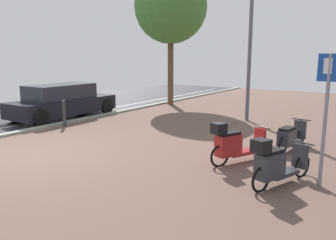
{
  "coord_description": "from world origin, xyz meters",
  "views": [
    {
      "loc": [
        7.53,
        -4.73,
        2.47
      ],
      "look_at": [
        3.54,
        1.24,
        1.1
      ],
      "focal_mm": 36.24,
      "sensor_mm": 36.0,
      "label": 1
    }
  ],
  "objects_px": {
    "scooter_mid": "(275,164)",
    "lamp_post": "(250,33)",
    "scooter_near": "(290,137)",
    "street_tree": "(171,7)",
    "scooter_far": "(234,144)",
    "parked_car_near": "(63,102)",
    "parking_sign": "(326,106)",
    "bollard_far": "(64,113)"
  },
  "relations": [
    {
      "from": "parked_car_near",
      "to": "street_tree",
      "type": "relative_size",
      "value": 0.66
    },
    {
      "from": "scooter_mid",
      "to": "street_tree",
      "type": "xyz_separation_m",
      "value": [
        -7.78,
        8.24,
        4.35
      ]
    },
    {
      "from": "scooter_mid",
      "to": "bollard_far",
      "type": "distance_m",
      "value": 8.01
    },
    {
      "from": "parked_car_near",
      "to": "street_tree",
      "type": "height_order",
      "value": "street_tree"
    },
    {
      "from": "parked_car_near",
      "to": "lamp_post",
      "type": "xyz_separation_m",
      "value": [
        6.44,
        3.49,
        2.66
      ]
    },
    {
      "from": "parking_sign",
      "to": "bollard_far",
      "type": "distance_m",
      "value": 8.71
    },
    {
      "from": "scooter_mid",
      "to": "parked_car_near",
      "type": "bearing_deg",
      "value": 164.06
    },
    {
      "from": "parked_car_near",
      "to": "parking_sign",
      "type": "relative_size",
      "value": 1.75
    },
    {
      "from": "scooter_mid",
      "to": "lamp_post",
      "type": "relative_size",
      "value": 0.29
    },
    {
      "from": "scooter_near",
      "to": "parking_sign",
      "type": "bearing_deg",
      "value": -62.97
    },
    {
      "from": "scooter_far",
      "to": "lamp_post",
      "type": "height_order",
      "value": "lamp_post"
    },
    {
      "from": "parking_sign",
      "to": "scooter_far",
      "type": "bearing_deg",
      "value": 168.19
    },
    {
      "from": "scooter_far",
      "to": "bollard_far",
      "type": "distance_m",
      "value": 6.68
    },
    {
      "from": "scooter_near",
      "to": "scooter_far",
      "type": "xyz_separation_m",
      "value": [
        -0.81,
        -1.79,
        0.09
      ]
    },
    {
      "from": "scooter_far",
      "to": "lamp_post",
      "type": "relative_size",
      "value": 0.29
    },
    {
      "from": "lamp_post",
      "to": "street_tree",
      "type": "relative_size",
      "value": 0.9
    },
    {
      "from": "lamp_post",
      "to": "bollard_far",
      "type": "xyz_separation_m",
      "value": [
        -4.97,
        -4.64,
        -2.84
      ]
    },
    {
      "from": "scooter_near",
      "to": "parked_car_near",
      "type": "height_order",
      "value": "parked_car_near"
    },
    {
      "from": "street_tree",
      "to": "bollard_far",
      "type": "relative_size",
      "value": 7.13
    },
    {
      "from": "scooter_far",
      "to": "street_tree",
      "type": "relative_size",
      "value": 0.26
    },
    {
      "from": "scooter_mid",
      "to": "scooter_far",
      "type": "xyz_separation_m",
      "value": [
        -1.21,
        0.91,
        0.0
      ]
    },
    {
      "from": "scooter_near",
      "to": "scooter_mid",
      "type": "relative_size",
      "value": 1.01
    },
    {
      "from": "scooter_mid",
      "to": "lamp_post",
      "type": "xyz_separation_m",
      "value": [
        -2.89,
        6.16,
        2.85
      ]
    },
    {
      "from": "scooter_near",
      "to": "parked_car_near",
      "type": "relative_size",
      "value": 0.4
    },
    {
      "from": "scooter_near",
      "to": "parking_sign",
      "type": "relative_size",
      "value": 0.7
    },
    {
      "from": "scooter_far",
      "to": "scooter_mid",
      "type": "bearing_deg",
      "value": -36.82
    },
    {
      "from": "scooter_near",
      "to": "scooter_mid",
      "type": "xyz_separation_m",
      "value": [
        0.4,
        -2.7,
        0.09
      ]
    },
    {
      "from": "scooter_near",
      "to": "scooter_far",
      "type": "height_order",
      "value": "scooter_far"
    },
    {
      "from": "lamp_post",
      "to": "street_tree",
      "type": "height_order",
      "value": "street_tree"
    },
    {
      "from": "parked_car_near",
      "to": "lamp_post",
      "type": "distance_m",
      "value": 7.8
    },
    {
      "from": "scooter_near",
      "to": "bollard_far",
      "type": "distance_m",
      "value": 7.55
    },
    {
      "from": "scooter_near",
      "to": "scooter_mid",
      "type": "bearing_deg",
      "value": -81.56
    },
    {
      "from": "scooter_mid",
      "to": "scooter_far",
      "type": "bearing_deg",
      "value": 143.18
    },
    {
      "from": "scooter_mid",
      "to": "scooter_far",
      "type": "relative_size",
      "value": 1.01
    },
    {
      "from": "parked_car_near",
      "to": "lamp_post",
      "type": "relative_size",
      "value": 0.73
    },
    {
      "from": "street_tree",
      "to": "parked_car_near",
      "type": "bearing_deg",
      "value": -105.54
    },
    {
      "from": "parking_sign",
      "to": "lamp_post",
      "type": "bearing_deg",
      "value": 122.54
    },
    {
      "from": "bollard_far",
      "to": "parked_car_near",
      "type": "bearing_deg",
      "value": 142.02
    },
    {
      "from": "parked_car_near",
      "to": "street_tree",
      "type": "distance_m",
      "value": 7.13
    },
    {
      "from": "scooter_mid",
      "to": "parked_car_near",
      "type": "height_order",
      "value": "parked_car_near"
    },
    {
      "from": "parking_sign",
      "to": "bollard_far",
      "type": "bearing_deg",
      "value": 173.26
    },
    {
      "from": "street_tree",
      "to": "bollard_far",
      "type": "bearing_deg",
      "value": -90.68
    }
  ]
}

